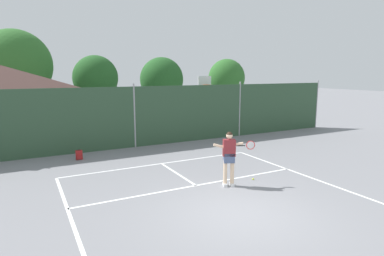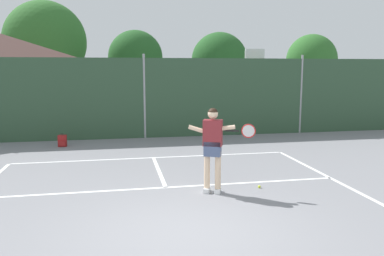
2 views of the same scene
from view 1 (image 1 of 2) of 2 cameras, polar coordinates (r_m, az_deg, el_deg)
name	(u,v)px [view 1 (image 1 of 2)]	position (r m, az deg, el deg)	size (l,w,h in m)	color
ground_plane	(239,213)	(9.21, 8.29, -14.59)	(120.00, 120.00, 0.00)	gray
court_markings	(226,205)	(9.69, 5.99, -13.24)	(8.30, 11.10, 0.01)	white
chainlink_fence	(135,117)	(16.67, -10.05, 1.89)	(26.09, 0.09, 3.23)	#2D4C33
basketball_hoop	(204,96)	(20.19, 2.16, 5.57)	(0.90, 0.67, 3.55)	#284CB2
treeline_backdrop	(69,74)	(25.82, -20.71, 8.88)	(27.27, 4.33, 6.68)	brown
tennis_player	(229,154)	(10.87, 6.58, -4.53)	(1.39, 0.51, 1.85)	silver
tennis_ball	(253,179)	(11.89, 10.67, -8.79)	(0.07, 0.07, 0.07)	#CCE033
backpack_red	(79,155)	(15.13, -19.20, -4.52)	(0.29, 0.26, 0.46)	maroon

